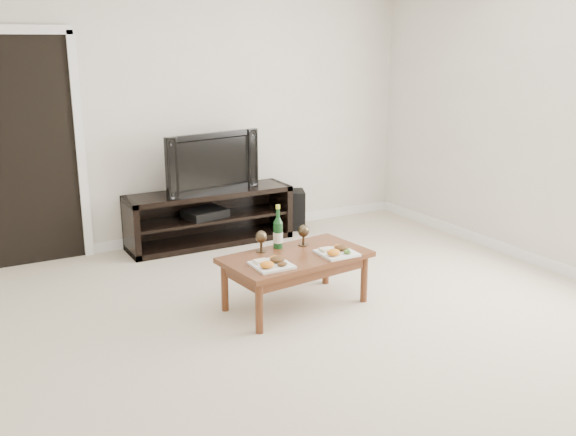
# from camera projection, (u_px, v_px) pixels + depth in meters

# --- Properties ---
(floor) EXTENTS (5.50, 5.50, 0.00)m
(floor) POSITION_uv_depth(u_px,v_px,m) (335.00, 343.00, 4.39)
(floor) COLOR beige
(floor) RESTS_ON ground
(back_wall) EXTENTS (5.00, 0.04, 2.60)m
(back_wall) POSITION_uv_depth(u_px,v_px,m) (186.00, 113.00, 6.38)
(back_wall) COLOR beige
(back_wall) RESTS_ON ground
(doorway) EXTENTS (0.90, 0.02, 2.05)m
(doorway) POSITION_uv_depth(u_px,v_px,m) (24.00, 154.00, 5.71)
(doorway) COLOR black
(doorway) RESTS_ON ground
(media_console) EXTENTS (1.67, 0.45, 0.55)m
(media_console) POSITION_uv_depth(u_px,v_px,m) (210.00, 217.00, 6.47)
(media_console) COLOR black
(media_console) RESTS_ON ground
(television) EXTENTS (1.04, 0.31, 0.59)m
(television) POSITION_uv_depth(u_px,v_px,m) (208.00, 161.00, 6.32)
(television) COLOR black
(television) RESTS_ON media_console
(av_receiver) EXTENTS (0.45, 0.38, 0.08)m
(av_receiver) POSITION_uv_depth(u_px,v_px,m) (205.00, 213.00, 6.43)
(av_receiver) COLOR black
(av_receiver) RESTS_ON media_console
(subwoofer) EXTENTS (0.37, 0.37, 0.42)m
(subwoofer) POSITION_uv_depth(u_px,v_px,m) (291.00, 210.00, 7.02)
(subwoofer) COLOR black
(subwoofer) RESTS_ON ground
(coffee_table) EXTENTS (1.17, 0.72, 0.42)m
(coffee_table) POSITION_uv_depth(u_px,v_px,m) (296.00, 280.00, 4.95)
(coffee_table) COLOR brown
(coffee_table) RESTS_ON ground
(plate_left) EXTENTS (0.27, 0.27, 0.07)m
(plate_left) POSITION_uv_depth(u_px,v_px,m) (272.00, 262.00, 4.64)
(plate_left) COLOR white
(plate_left) RESTS_ON coffee_table
(plate_right) EXTENTS (0.27, 0.27, 0.07)m
(plate_right) POSITION_uv_depth(u_px,v_px,m) (337.00, 250.00, 4.90)
(plate_right) COLOR white
(plate_right) RESTS_ON coffee_table
(wine_bottle) EXTENTS (0.07, 0.07, 0.35)m
(wine_bottle) POSITION_uv_depth(u_px,v_px,m) (278.00, 227.00, 5.01)
(wine_bottle) COLOR #0F3917
(wine_bottle) RESTS_ON coffee_table
(goblet_left) EXTENTS (0.09, 0.09, 0.17)m
(goblet_left) POSITION_uv_depth(u_px,v_px,m) (261.00, 241.00, 4.94)
(goblet_left) COLOR #3E3222
(goblet_left) RESTS_ON coffee_table
(goblet_right) EXTENTS (0.09, 0.09, 0.17)m
(goblet_right) POSITION_uv_depth(u_px,v_px,m) (303.00, 235.00, 5.10)
(goblet_right) COLOR #3E3222
(goblet_right) RESTS_ON coffee_table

